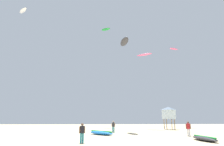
{
  "coord_description": "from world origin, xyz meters",
  "views": [
    {
      "loc": [
        -1.87,
        -13.31,
        1.98
      ],
      "look_at": [
        0.0,
        19.68,
        9.56
      ],
      "focal_mm": 31.93,
      "sensor_mm": 36.0,
      "label": 1
    }
  ],
  "objects": [
    {
      "name": "person_left",
      "position": [
        8.23,
        9.83,
        0.97
      ],
      "size": [
        0.5,
        0.38,
        1.66
      ],
      "rotation": [
        0.0,
        0.0,
        1.08
      ],
      "color": "silver",
      "rests_on": "ground"
    },
    {
      "name": "person_foreground",
      "position": [
        -3.38,
        3.99,
        0.94
      ],
      "size": [
        0.48,
        0.36,
        1.6
      ],
      "rotation": [
        0.0,
        0.0,
        2.05
      ],
      "color": "teal",
      "rests_on": "ground"
    },
    {
      "name": "kite_grounded_mid",
      "position": [
        7.55,
        5.03,
        0.21
      ],
      "size": [
        1.29,
        3.74,
        0.48
      ],
      "color": "#2D2D33",
      "rests_on": "ground"
    },
    {
      "name": "kite_aloft_0",
      "position": [
        7.7,
        28.46,
        15.87
      ],
      "size": [
        3.49,
        2.82,
        0.36
      ],
      "color": "#E5598C"
    },
    {
      "name": "person_midground",
      "position": [
        0.03,
        16.67,
        0.96
      ],
      "size": [
        0.53,
        0.37,
        1.64
      ],
      "rotation": [
        0.0,
        0.0,
        4.45
      ],
      "color": "teal",
      "rests_on": "ground"
    },
    {
      "name": "kite_aloft_2",
      "position": [
        17.44,
        35.98,
        20.13
      ],
      "size": [
        2.72,
        1.73,
        0.39
      ],
      "color": "#E5598C"
    },
    {
      "name": "lifeguard_tower",
      "position": [
        11.05,
        24.52,
        3.05
      ],
      "size": [
        2.3,
        2.3,
        4.15
      ],
      "color": "#8C704C",
      "rests_on": "ground"
    },
    {
      "name": "kite_grounded_near",
      "position": [
        -1.77,
        12.42,
        0.24
      ],
      "size": [
        3.57,
        4.05,
        0.53
      ],
      "color": "blue",
      "rests_on": "ground"
    },
    {
      "name": "kite_aloft_1",
      "position": [
        2.17,
        19.48,
        15.19
      ],
      "size": [
        1.61,
        4.23,
        0.69
      ],
      "color": "#2D2D33"
    },
    {
      "name": "kite_aloft_4",
      "position": [
        -20.16,
        29.57,
        26.49
      ],
      "size": [
        2.9,
        3.17,
        0.4
      ],
      "color": "white"
    },
    {
      "name": "kite_aloft_3",
      "position": [
        -0.67,
        38.03,
        26.28
      ],
      "size": [
        2.64,
        1.94,
        0.64
      ],
      "color": "green"
    }
  ]
}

